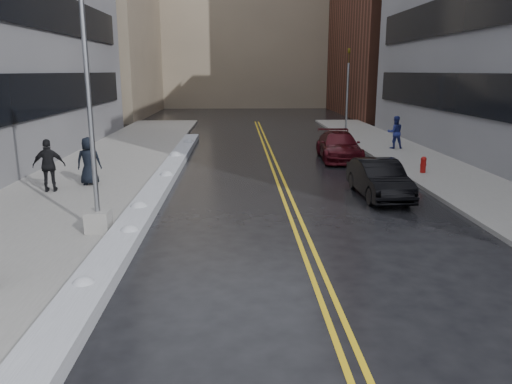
{
  "coord_description": "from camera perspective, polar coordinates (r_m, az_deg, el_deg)",
  "views": [
    {
      "loc": [
        0.66,
        -11.71,
        4.59
      ],
      "look_at": [
        1.17,
        1.84,
        1.3
      ],
      "focal_mm": 35.0,
      "sensor_mm": 36.0,
      "label": 1
    }
  ],
  "objects": [
    {
      "name": "sidewalk_west",
      "position": [
        23.08,
        -18.26,
        1.67
      ],
      "size": [
        5.5,
        50.0,
        0.15
      ],
      "primitive_type": "cube",
      "color": "gray",
      "rests_on": "ground"
    },
    {
      "name": "pedestrian_east",
      "position": [
        30.59,
        15.62,
        6.59
      ],
      "size": [
        0.94,
        0.74,
        1.89
      ],
      "primitive_type": "imported",
      "rotation": [
        0.0,
        0.0,
        3.12
      ],
      "color": "navy",
      "rests_on": "sidewalk_east"
    },
    {
      "name": "ground",
      "position": [
        12.59,
        -5.07,
        -7.79
      ],
      "size": [
        160.0,
        160.0,
        0.0
      ],
      "primitive_type": "plane",
      "color": "black",
      "rests_on": "ground"
    },
    {
      "name": "pedestrian_c",
      "position": [
        20.96,
        -18.57,
        3.37
      ],
      "size": [
        1.0,
        0.71,
        1.92
      ],
      "primitive_type": "imported",
      "rotation": [
        0.0,
        0.0,
        3.25
      ],
      "color": "black",
      "rests_on": "sidewalk_west"
    },
    {
      "name": "fire_hydrant",
      "position": [
        23.6,
        18.58,
        3.07
      ],
      "size": [
        0.26,
        0.26,
        0.73
      ],
      "color": "maroon",
      "rests_on": "sidewalk_east"
    },
    {
      "name": "snow_ridge",
      "position": [
        20.44,
        -10.88,
        0.91
      ],
      "size": [
        0.9,
        30.0,
        0.34
      ],
      "primitive_type": "cube",
      "color": "silver",
      "rests_on": "ground"
    },
    {
      "name": "traffic_signal",
      "position": [
        36.58,
        10.42,
        11.57
      ],
      "size": [
        0.16,
        0.2,
        6.0
      ],
      "color": "gray",
      "rests_on": "sidewalk_east"
    },
    {
      "name": "car_black",
      "position": [
        19.11,
        13.89,
        1.48
      ],
      "size": [
        1.61,
        4.26,
        1.39
      ],
      "primitive_type": "imported",
      "rotation": [
        0.0,
        0.0,
        0.03
      ],
      "color": "black",
      "rests_on": "ground"
    },
    {
      "name": "lane_line_right",
      "position": [
        22.28,
        3.0,
        1.75
      ],
      "size": [
        0.12,
        50.0,
        0.01
      ],
      "primitive_type": "cube",
      "color": "gold",
      "rests_on": "ground"
    },
    {
      "name": "pedestrian_d",
      "position": [
        20.28,
        -22.58,
        2.81
      ],
      "size": [
        1.24,
        0.69,
        1.99
      ],
      "primitive_type": "imported",
      "rotation": [
        0.0,
        0.0,
        3.33
      ],
      "color": "black",
      "rests_on": "sidewalk_west"
    },
    {
      "name": "car_maroon",
      "position": [
        26.88,
        9.45,
        5.19
      ],
      "size": [
        2.25,
        5.08,
        1.45
      ],
      "primitive_type": "imported",
      "rotation": [
        0.0,
        0.0,
        -0.04
      ],
      "color": "#430A12",
      "rests_on": "ground"
    },
    {
      "name": "lamppost",
      "position": [
        14.42,
        -18.16,
        4.76
      ],
      "size": [
        0.65,
        0.65,
        7.62
      ],
      "color": "gray",
      "rests_on": "sidewalk_west"
    },
    {
      "name": "lane_line_left",
      "position": [
        22.25,
        2.23,
        1.74
      ],
      "size": [
        0.12,
        50.0,
        0.01
      ],
      "primitive_type": "cube",
      "color": "gold",
      "rests_on": "ground"
    },
    {
      "name": "building_west_far",
      "position": [
        58.17,
        -19.2,
        17.28
      ],
      "size": [
        14.0,
        22.0,
        18.0
      ],
      "primitive_type": "cube",
      "color": "gray",
      "rests_on": "ground"
    },
    {
      "name": "sidewalk_east",
      "position": [
        24.06,
        20.72,
        1.94
      ],
      "size": [
        4.0,
        50.0,
        0.15
      ],
      "primitive_type": "cube",
      "color": "gray",
      "rests_on": "ground"
    },
    {
      "name": "building_far",
      "position": [
        72.01,
        -1.16,
        18.75
      ],
      "size": [
        36.0,
        16.0,
        22.0
      ],
      "primitive_type": "cube",
      "color": "gray",
      "rests_on": "ground"
    }
  ]
}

